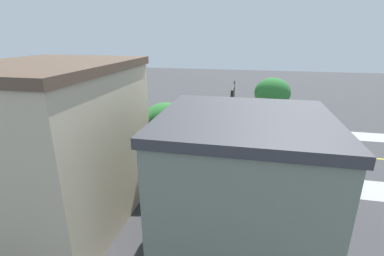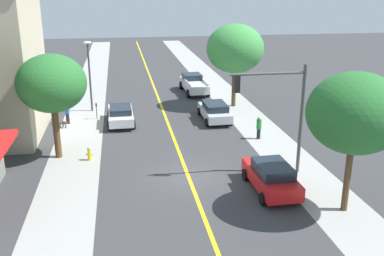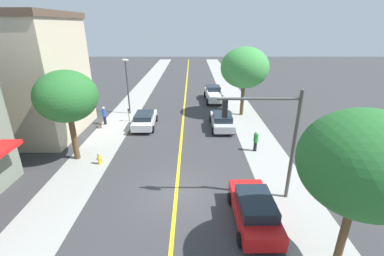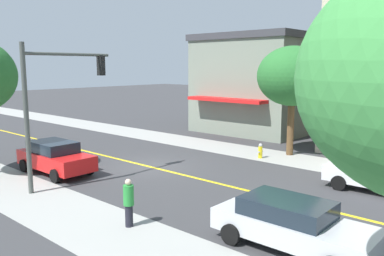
{
  "view_description": "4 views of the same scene",
  "coord_description": "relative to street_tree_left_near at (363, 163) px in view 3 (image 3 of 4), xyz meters",
  "views": [
    {
      "loc": [
        -28.17,
        -2.24,
        11.7
      ],
      "look_at": [
        -1.51,
        3.34,
        2.42
      ],
      "focal_mm": 25.85,
      "sensor_mm": 36.0,
      "label": 1
    },
    {
      "loc": [
        -3.54,
        -22.39,
        10.29
      ],
      "look_at": [
        0.61,
        2.36,
        2.08
      ],
      "focal_mm": 41.0,
      "sensor_mm": 36.0,
      "label": 2
    },
    {
      "loc": [
        0.93,
        -12.82,
        9.21
      ],
      "look_at": [
        0.96,
        4.82,
        2.17
      ],
      "focal_mm": 24.3,
      "sensor_mm": 36.0,
      "label": 3
    },
    {
      "loc": [
        13.94,
        15.42,
        5.31
      ],
      "look_at": [
        -0.74,
        2.41,
        2.24
      ],
      "focal_mm": 37.32,
      "sensor_mm": 36.0,
      "label": 4
    }
  ],
  "objects": [
    {
      "name": "white_sedan_left_curb",
      "position": [
        -10.38,
        15.66,
        -4.07
      ],
      "size": [
        2.11,
        4.64,
        1.42
      ],
      "rotation": [
        0.0,
        0.0,
        1.59
      ],
      "color": "silver",
      "rests_on": "ground"
    },
    {
      "name": "road_centerline_stripe",
      "position": [
        -6.76,
        5.06,
        -4.83
      ],
      "size": [
        0.2,
        126.0,
        0.0
      ],
      "primitive_type": "cube",
      "color": "yellow",
      "rests_on": "ground"
    },
    {
      "name": "red_sedan_right_curb",
      "position": [
        -2.8,
        2.54,
        -4.0
      ],
      "size": [
        2.1,
        4.47,
        1.59
      ],
      "rotation": [
        0.0,
        0.0,
        1.58
      ],
      "color": "red",
      "rests_on": "ground"
    },
    {
      "name": "pedestrian_green_shirt",
      "position": [
        -0.9,
        10.52,
        -3.97
      ],
      "size": [
        0.35,
        0.35,
        1.64
      ],
      "rotation": [
        0.0,
        0.0,
        3.9
      ],
      "color": "black",
      "rests_on": "ground"
    },
    {
      "name": "street_tree_left_far",
      "position": [
        -0.41,
        19.34,
        0.25
      ],
      "size": [
        4.94,
        4.94,
        7.19
      ],
      "color": "brown",
      "rests_on": "ground"
    },
    {
      "name": "silver_sedan_right_curb",
      "position": [
        -3.0,
        15.34,
        -4.06
      ],
      "size": [
        2.1,
        4.7,
        1.46
      ],
      "rotation": [
        0.0,
        0.0,
        1.58
      ],
      "color": "#B7BABF",
      "rests_on": "ground"
    },
    {
      "name": "white_pickup_truck",
      "position": [
        -3.03,
        25.07,
        -3.95
      ],
      "size": [
        2.38,
        5.63,
        1.73
      ],
      "rotation": [
        0.0,
        0.0,
        1.61
      ],
      "color": "silver",
      "rests_on": "ground"
    },
    {
      "name": "pedestrian_blue_shirt",
      "position": [
        -14.45,
        16.35,
        -3.87
      ],
      "size": [
        0.36,
        0.36,
        1.81
      ],
      "rotation": [
        0.0,
        0.0,
        1.74
      ],
      "color": "black",
      "rests_on": "ground"
    },
    {
      "name": "ground_plane",
      "position": [
        -6.76,
        5.06,
        -4.83
      ],
      "size": [
        140.0,
        140.0,
        0.0
      ],
      "primitive_type": "plane",
      "color": "#38383A"
    },
    {
      "name": "street_tree_left_near",
      "position": [
        0.0,
        0.0,
        0.0
      ],
      "size": [
        4.36,
        4.36,
        6.69
      ],
      "color": "brown",
      "rests_on": "ground"
    },
    {
      "name": "street_lamp",
      "position": [
        -12.78,
        19.82,
        -1.13
      ],
      "size": [
        0.7,
        0.36,
        5.91
      ],
      "color": "#38383D",
      "rests_on": "ground"
    },
    {
      "name": "sidewalk_right",
      "position": [
        -0.19,
        5.06,
        -4.82
      ],
      "size": [
        3.2,
        126.0,
        0.01
      ],
      "primitive_type": "cube",
      "color": "#9E9E99",
      "rests_on": "ground"
    },
    {
      "name": "pale_office_building",
      "position": [
        -21.14,
        14.25,
        0.3
      ],
      "size": [
        10.65,
        8.52,
        10.22
      ],
      "rotation": [
        0.0,
        0.0,
        -1.57
      ],
      "color": "beige",
      "rests_on": "ground"
    },
    {
      "name": "parking_meter",
      "position": [
        -12.27,
        17.23,
        -3.96
      ],
      "size": [
        0.12,
        0.18,
        1.32
      ],
      "color": "#4C4C51",
      "rests_on": "ground"
    },
    {
      "name": "fire_hydrant",
      "position": [
        -12.38,
        8.44,
        -4.4
      ],
      "size": [
        0.44,
        0.24,
        0.87
      ],
      "color": "yellow",
      "rests_on": "ground"
    },
    {
      "name": "sidewalk_left",
      "position": [
        -13.34,
        5.06,
        -4.82
      ],
      "size": [
        3.2,
        126.0,
        0.01
      ],
      "primitive_type": "cube",
      "color": "#9E9E99",
      "rests_on": "ground"
    },
    {
      "name": "street_tree_right_corner",
      "position": [
        -14.32,
        9.29,
        -0.14
      ],
      "size": [
        4.13,
        4.13,
        6.47
      ],
      "color": "brown",
      "rests_on": "ground"
    },
    {
      "name": "small_dog",
      "position": [
        -14.6,
        15.38,
        -4.46
      ],
      "size": [
        0.57,
        0.7,
        0.56
      ],
      "rotation": [
        0.0,
        0.0,
        5.31
      ],
      "color": "#4C3828",
      "rests_on": "ground"
    },
    {
      "name": "traffic_light_mast",
      "position": [
        -1.69,
        4.67,
        -0.69
      ],
      "size": [
        4.26,
        0.32,
        6.26
      ],
      "rotation": [
        0.0,
        0.0,
        3.14
      ],
      "color": "#474C47",
      "rests_on": "ground"
    }
  ]
}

